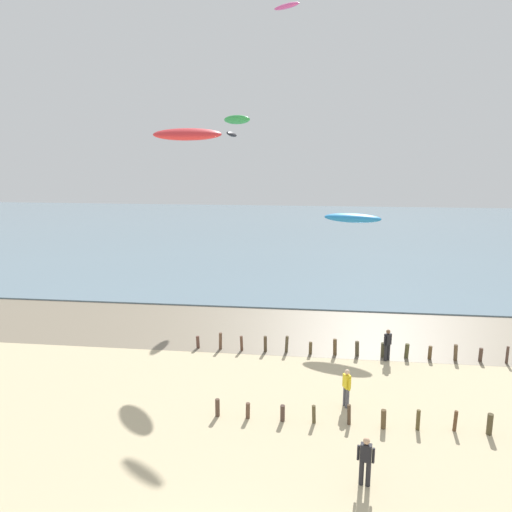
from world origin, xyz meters
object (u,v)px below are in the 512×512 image
(kite_aloft_0, at_px, (187,134))
(kite_aloft_5, at_px, (232,134))
(person_nearest_camera, at_px, (347,387))
(person_right_flank, at_px, (366,460))
(kite_aloft_6, at_px, (287,6))
(kite_aloft_7, at_px, (237,120))
(kite_aloft_4, at_px, (352,218))
(person_left_flank, at_px, (388,344))

(kite_aloft_0, relative_size, kite_aloft_5, 1.46)
(person_nearest_camera, bearing_deg, person_right_flank, -86.90)
(kite_aloft_6, height_order, kite_aloft_7, kite_aloft_6)
(person_nearest_camera, relative_size, person_right_flank, 1.00)
(person_nearest_camera, xyz_separation_m, person_right_flank, (0.27, -4.96, 0.00))
(person_right_flank, bearing_deg, person_nearest_camera, 93.10)
(kite_aloft_5, height_order, kite_aloft_6, kite_aloft_6)
(person_right_flank, bearing_deg, kite_aloft_4, 87.81)
(person_right_flank, xyz_separation_m, kite_aloft_6, (-4.05, 22.75, 20.11))
(person_right_flank, relative_size, kite_aloft_6, 0.77)
(kite_aloft_5, relative_size, kite_aloft_7, 0.79)
(person_right_flank, xyz_separation_m, kite_aloft_5, (-8.27, 23.62, 11.31))
(person_left_flank, bearing_deg, kite_aloft_5, 127.54)
(person_nearest_camera, xyz_separation_m, person_left_flank, (2.46, 5.04, 0.00))
(kite_aloft_7, bearing_deg, person_nearest_camera, 165.49)
(person_nearest_camera, height_order, person_left_flank, same)
(kite_aloft_5, relative_size, kite_aloft_6, 0.96)
(person_nearest_camera, distance_m, person_left_flank, 5.61)
(person_right_flank, distance_m, kite_aloft_4, 17.03)
(person_left_flank, distance_m, person_right_flank, 10.24)
(kite_aloft_7, bearing_deg, kite_aloft_0, 132.92)
(person_left_flank, height_order, kite_aloft_0, kite_aloft_0)
(kite_aloft_4, bearing_deg, person_left_flank, 120.85)
(person_right_flank, distance_m, kite_aloft_6, 30.63)
(person_left_flank, xyz_separation_m, kite_aloft_7, (-9.00, 6.94, 11.90))
(kite_aloft_4, xyz_separation_m, kite_aloft_7, (-7.42, 0.96, 6.06))
(kite_aloft_7, bearing_deg, kite_aloft_5, -30.78)
(person_right_flank, relative_size, kite_aloft_4, 0.48)
(person_right_flank, bearing_deg, kite_aloft_6, 100.10)
(kite_aloft_0, relative_size, kite_aloft_7, 1.16)
(person_right_flank, bearing_deg, kite_aloft_7, 111.90)
(kite_aloft_0, xyz_separation_m, kite_aloft_4, (8.10, 8.86, -4.73))
(person_nearest_camera, xyz_separation_m, kite_aloft_6, (-3.79, 17.79, 20.11))
(person_left_flank, height_order, kite_aloft_7, kite_aloft_7)
(kite_aloft_4, relative_size, kite_aloft_6, 1.62)
(kite_aloft_0, distance_m, kite_aloft_6, 18.62)
(kite_aloft_6, bearing_deg, kite_aloft_4, 158.77)
(person_left_flank, relative_size, person_right_flank, 1.00)
(person_left_flank, distance_m, kite_aloft_4, 8.51)
(kite_aloft_4, bearing_deg, kite_aloft_5, -24.68)
(kite_aloft_0, distance_m, kite_aloft_7, 9.93)
(person_nearest_camera, distance_m, kite_aloft_5, 23.24)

